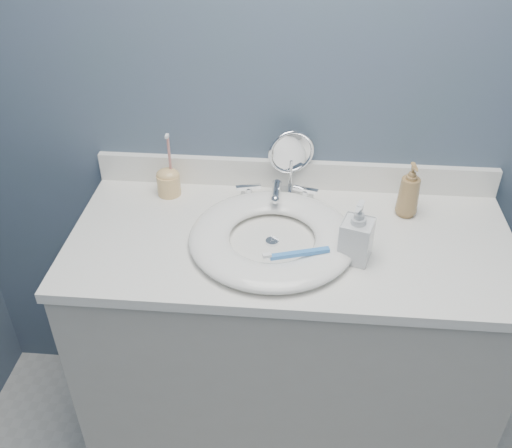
# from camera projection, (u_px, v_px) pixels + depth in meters

# --- Properties ---
(back_wall) EXTENTS (2.20, 0.02, 2.40)m
(back_wall) POSITION_uv_depth(u_px,v_px,m) (299.00, 88.00, 1.60)
(back_wall) COLOR #4B5770
(back_wall) RESTS_ON ground
(vanity_cabinet) EXTENTS (1.20, 0.55, 0.85)m
(vanity_cabinet) POSITION_uv_depth(u_px,v_px,m) (286.00, 350.00, 1.83)
(vanity_cabinet) COLOR #B3AEA3
(vanity_cabinet) RESTS_ON ground
(countertop) EXTENTS (1.22, 0.57, 0.03)m
(countertop) POSITION_uv_depth(u_px,v_px,m) (291.00, 241.00, 1.57)
(countertop) COLOR white
(countertop) RESTS_ON vanity_cabinet
(backsplash) EXTENTS (1.22, 0.02, 0.09)m
(backsplash) POSITION_uv_depth(u_px,v_px,m) (295.00, 174.00, 1.75)
(backsplash) COLOR white
(backsplash) RESTS_ON countertop
(basin) EXTENTS (0.45, 0.45, 0.04)m
(basin) POSITION_uv_depth(u_px,v_px,m) (272.00, 237.00, 1.53)
(basin) COLOR white
(basin) RESTS_ON countertop
(drain) EXTENTS (0.04, 0.04, 0.01)m
(drain) POSITION_uv_depth(u_px,v_px,m) (272.00, 242.00, 1.54)
(drain) COLOR silver
(drain) RESTS_ON countertop
(faucet) EXTENTS (0.25, 0.13, 0.07)m
(faucet) POSITION_uv_depth(u_px,v_px,m) (277.00, 195.00, 1.69)
(faucet) COLOR silver
(faucet) RESTS_ON countertop
(makeup_mirror) EXTENTS (0.14, 0.08, 0.21)m
(makeup_mirror) POSITION_uv_depth(u_px,v_px,m) (291.00, 159.00, 1.69)
(makeup_mirror) COLOR silver
(makeup_mirror) RESTS_ON countertop
(soap_bottle_amber) EXTENTS (0.07, 0.07, 0.17)m
(soap_bottle_amber) POSITION_uv_depth(u_px,v_px,m) (409.00, 190.00, 1.61)
(soap_bottle_amber) COLOR olive
(soap_bottle_amber) RESTS_ON countertop
(soap_bottle_clear) EXTENTS (0.10, 0.10, 0.17)m
(soap_bottle_clear) POSITION_uv_depth(u_px,v_px,m) (357.00, 231.00, 1.44)
(soap_bottle_clear) COLOR silver
(soap_bottle_clear) RESTS_ON countertop
(toothbrush_holder) EXTENTS (0.07, 0.07, 0.20)m
(toothbrush_holder) POSITION_uv_depth(u_px,v_px,m) (168.00, 181.00, 1.72)
(toothbrush_holder) COLOR #E5B972
(toothbrush_holder) RESTS_ON countertop
(toothbrush_lying) EXTENTS (0.17, 0.06, 0.02)m
(toothbrush_lying) POSITION_uv_depth(u_px,v_px,m) (297.00, 254.00, 1.43)
(toothbrush_lying) COLOR #3C84D6
(toothbrush_lying) RESTS_ON basin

